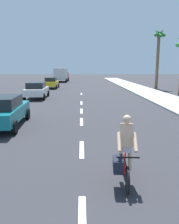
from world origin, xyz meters
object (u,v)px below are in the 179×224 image
(parked_car_teal, at_px, (2,110))
(delivery_truck, at_px, (61,74))
(cyclist, at_px, (124,153))
(parked_car_white, at_px, (37,90))
(palm_tree_distant, at_px, (158,46))
(parked_car_yellow, at_px, (51,83))

(parked_car_teal, height_order, delivery_truck, delivery_truck)
(cyclist, relative_size, parked_car_white, 0.43)
(cyclist, bearing_deg, palm_tree_distant, -104.36)
(parked_car_teal, distance_m, palm_tree_distant, 25.28)
(delivery_truck, relative_size, palm_tree_distant, 0.77)
(parked_car_teal, bearing_deg, parked_car_white, 89.50)
(parked_car_white, relative_size, parked_car_yellow, 1.05)
(delivery_truck, height_order, palm_tree_distant, palm_tree_distant)
(parked_car_teal, xyz_separation_m, parked_car_white, (-0.32, 10.71, -0.00))
(cyclist, height_order, delivery_truck, delivery_truck)
(parked_car_yellow, xyz_separation_m, delivery_truck, (0.17, 14.76, 0.67))
(parked_car_white, xyz_separation_m, parked_car_yellow, (0.06, 10.57, -0.00))
(parked_car_yellow, xyz_separation_m, palm_tree_distant, (14.78, -1.20, 4.98))
(cyclist, bearing_deg, delivery_truck, -77.45)
(palm_tree_distant, bearing_deg, parked_car_teal, -125.89)
(cyclist, height_order, parked_car_white, cyclist)
(parked_car_white, bearing_deg, cyclist, -72.53)
(parked_car_yellow, bearing_deg, palm_tree_distant, -3.85)
(parked_car_white, distance_m, parked_car_yellow, 10.57)
(delivery_truck, bearing_deg, parked_car_teal, -87.56)
(cyclist, xyz_separation_m, parked_car_yellow, (-5.38, 27.26, 0.01))
(cyclist, xyz_separation_m, delivery_truck, (-5.20, 42.03, 0.67))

